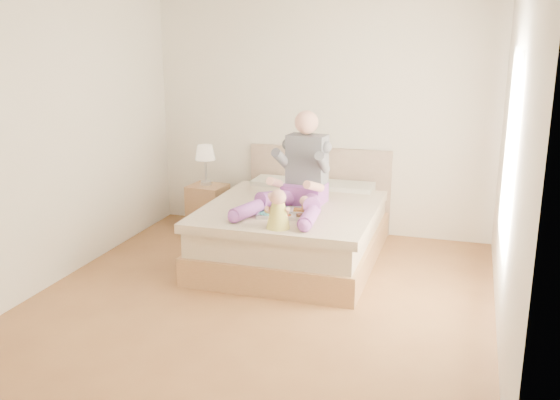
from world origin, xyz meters
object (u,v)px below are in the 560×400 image
(bed, at_px, (296,228))
(baby, at_px, (278,212))
(nightstand, at_px, (208,206))
(adult, at_px, (300,179))
(tray, at_px, (284,211))

(bed, distance_m, baby, 1.03)
(nightstand, relative_size, baby, 1.46)
(adult, xyz_separation_m, baby, (0.01, -0.74, -0.14))
(adult, distance_m, tray, 0.42)
(bed, bearing_deg, tray, -87.51)
(tray, bearing_deg, bed, 83.98)
(bed, bearing_deg, baby, -84.45)
(bed, xyz_separation_m, tray, (0.02, -0.52, 0.32))
(nightstand, xyz_separation_m, adult, (1.39, -0.86, 0.64))
(adult, bearing_deg, baby, -83.50)
(baby, bearing_deg, nightstand, 123.82)
(bed, relative_size, baby, 6.12)
(adult, height_order, tray, adult)
(baby, bearing_deg, tray, 92.17)
(bed, bearing_deg, nightstand, 152.55)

